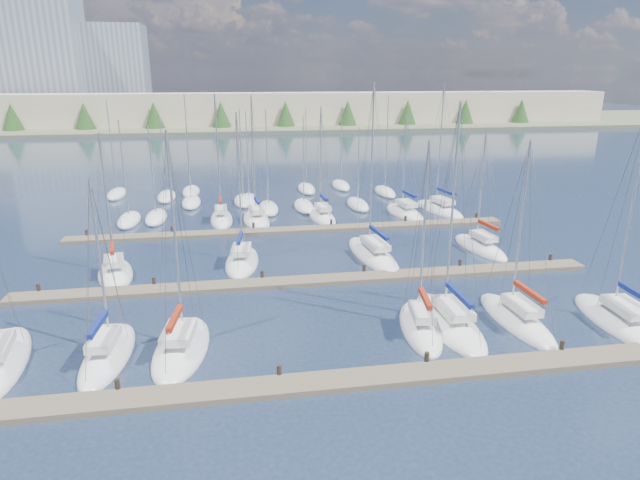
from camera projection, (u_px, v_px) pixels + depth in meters
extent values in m
plane|color=#243148|center=(271.00, 177.00, 82.17)|extent=(400.00, 400.00, 0.00)
cube|color=#6B5E4C|center=(358.00, 379.00, 27.50)|extent=(44.00, 1.80, 0.35)
cylinder|color=#2D261C|center=(118.00, 389.00, 26.41)|extent=(0.26, 0.26, 1.10)
cylinder|color=#2D261C|center=(279.00, 375.00, 27.67)|extent=(0.26, 0.26, 1.10)
cylinder|color=#2D261C|center=(426.00, 361.00, 28.93)|extent=(0.26, 0.26, 1.10)
cylinder|color=#2D261C|center=(561.00, 349.00, 30.19)|extent=(0.26, 0.26, 1.10)
cube|color=#6B5E4C|center=(316.00, 281.00, 40.68)|extent=(44.00, 1.80, 0.35)
cylinder|color=#2D261C|center=(39.00, 291.00, 38.34)|extent=(0.26, 0.26, 1.10)
cylinder|color=#2D261C|center=(154.00, 284.00, 39.60)|extent=(0.26, 0.26, 1.10)
cylinder|color=#2D261C|center=(262.00, 278.00, 40.86)|extent=(0.26, 0.26, 1.10)
cylinder|color=#2D261C|center=(364.00, 271.00, 42.12)|extent=(0.26, 0.26, 1.10)
cylinder|color=#2D261C|center=(460.00, 266.00, 43.38)|extent=(0.26, 0.26, 1.10)
cylinder|color=#2D261C|center=(550.00, 260.00, 44.64)|extent=(0.26, 0.26, 1.10)
cube|color=#6B5E4C|center=(294.00, 230.00, 53.87)|extent=(44.00, 1.80, 0.35)
cylinder|color=#2D261C|center=(87.00, 235.00, 51.52)|extent=(0.26, 0.26, 1.10)
cylinder|color=#2D261C|center=(172.00, 232.00, 52.78)|extent=(0.26, 0.26, 1.10)
cylinder|color=#2D261C|center=(254.00, 228.00, 54.04)|extent=(0.26, 0.26, 1.10)
cylinder|color=#2D261C|center=(331.00, 224.00, 55.30)|extent=(0.26, 0.26, 1.10)
cylinder|color=#2D261C|center=(405.00, 221.00, 56.56)|extent=(0.26, 0.26, 1.10)
cylinder|color=#2D261C|center=(476.00, 218.00, 57.82)|extent=(0.26, 0.26, 1.10)
ellipsoid|color=white|center=(439.00, 210.00, 62.02)|extent=(4.21, 9.66, 1.60)
cube|color=maroon|center=(439.00, 210.00, 62.02)|extent=(2.13, 4.65, 0.12)
cube|color=silver|center=(442.00, 200.00, 61.22)|extent=(2.01, 3.47, 0.50)
cylinder|color=#9EA0A5|center=(440.00, 143.00, 60.42)|extent=(0.14, 0.14, 13.23)
cylinder|color=#9EA0A5|center=(446.00, 193.00, 60.23)|extent=(0.74, 3.89, 0.10)
cube|color=navy|center=(446.00, 192.00, 60.19)|extent=(0.88, 3.61, 0.30)
ellipsoid|color=white|center=(619.00, 323.00, 33.98)|extent=(3.70, 9.06, 1.60)
cube|color=silver|center=(627.00, 307.00, 33.17)|extent=(1.91, 3.21, 0.50)
cylinder|color=#9EA0A5|center=(632.00, 206.00, 32.44)|extent=(0.14, 0.14, 12.81)
cylinder|color=#9EA0A5|center=(638.00, 296.00, 32.19)|extent=(0.36, 3.72, 0.10)
cube|color=navy|center=(638.00, 294.00, 32.15)|extent=(0.54, 3.44, 0.30)
ellipsoid|color=white|center=(1.00, 364.00, 29.19)|extent=(3.92, 9.07, 1.60)
ellipsoid|color=white|center=(322.00, 218.00, 58.86)|extent=(2.91, 7.50, 1.60)
cube|color=maroon|center=(322.00, 218.00, 58.86)|extent=(1.50, 3.61, 0.12)
cube|color=silver|center=(323.00, 207.00, 58.13)|extent=(1.51, 2.66, 0.50)
cylinder|color=#9EA0A5|center=(321.00, 158.00, 57.49)|extent=(0.14, 0.14, 10.80)
cylinder|color=#9EA0A5|center=(324.00, 199.00, 57.27)|extent=(0.29, 3.09, 0.10)
cube|color=navy|center=(324.00, 198.00, 57.23)|extent=(0.48, 2.86, 0.30)
ellipsoid|color=white|center=(516.00, 321.00, 34.22)|extent=(2.54, 8.51, 1.60)
cube|color=black|center=(516.00, 321.00, 34.22)|extent=(1.31, 4.09, 0.12)
cube|color=silver|center=(522.00, 305.00, 33.43)|extent=(1.36, 2.99, 0.50)
cylinder|color=#9EA0A5|center=(521.00, 225.00, 33.00)|extent=(0.14, 0.14, 10.35)
cylinder|color=#9EA0A5|center=(530.00, 294.00, 32.49)|extent=(0.17, 3.56, 0.10)
cube|color=maroon|center=(530.00, 292.00, 32.45)|extent=(0.36, 3.28, 0.30)
ellipsoid|color=white|center=(404.00, 214.00, 60.62)|extent=(3.66, 8.26, 1.60)
cube|color=black|center=(404.00, 214.00, 60.62)|extent=(1.87, 3.98, 0.12)
cube|color=silver|center=(406.00, 203.00, 59.86)|extent=(1.84, 2.95, 0.50)
cylinder|color=#9EA0A5|center=(405.00, 160.00, 59.43)|extent=(0.14, 0.14, 9.84)
cylinder|color=#9EA0A5|center=(409.00, 195.00, 58.96)|extent=(0.46, 3.35, 0.10)
cube|color=navy|center=(409.00, 194.00, 58.93)|extent=(0.63, 3.11, 0.30)
ellipsoid|color=white|center=(108.00, 357.00, 29.93)|extent=(2.91, 7.82, 1.60)
cube|color=black|center=(108.00, 357.00, 29.93)|extent=(1.49, 3.76, 0.12)
cube|color=silver|center=(104.00, 339.00, 29.18)|extent=(1.49, 2.77, 0.50)
cylinder|color=#9EA0A5|center=(100.00, 260.00, 28.87)|extent=(0.14, 0.14, 8.97)
cylinder|color=#9EA0A5|center=(98.00, 327.00, 28.28)|extent=(0.33, 3.22, 0.10)
cube|color=navy|center=(98.00, 325.00, 28.25)|extent=(0.51, 2.98, 0.30)
ellipsoid|color=white|center=(480.00, 248.00, 48.48)|extent=(3.27, 8.02, 1.60)
cube|color=silver|center=(483.00, 236.00, 47.74)|extent=(1.63, 2.86, 0.50)
cylinder|color=#9EA0A5|center=(482.00, 186.00, 47.37)|extent=(0.14, 0.14, 9.22)
cylinder|color=#9EA0A5|center=(489.00, 227.00, 46.85)|extent=(0.47, 3.27, 0.10)
cube|color=maroon|center=(489.00, 225.00, 46.82)|extent=(0.64, 3.03, 0.30)
ellipsoid|color=white|center=(372.00, 256.00, 46.52)|extent=(3.76, 10.51, 1.60)
cube|color=silver|center=(375.00, 243.00, 45.66)|extent=(1.87, 3.73, 0.50)
cylinder|color=#9EA0A5|center=(372.00, 165.00, 44.96)|extent=(0.14, 0.14, 13.48)
cylinder|color=#9EA0A5|center=(379.00, 234.00, 44.59)|extent=(0.51, 4.31, 0.10)
cube|color=navy|center=(379.00, 233.00, 44.55)|extent=(0.68, 3.99, 0.30)
ellipsoid|color=white|center=(449.00, 324.00, 33.86)|extent=(2.97, 9.20, 1.60)
cube|color=silver|center=(453.00, 308.00, 33.04)|extent=(1.63, 3.22, 0.50)
cylinder|color=#9EA0A5|center=(453.00, 208.00, 32.37)|extent=(0.14, 0.14, 12.60)
cylinder|color=#9EA0A5|center=(459.00, 297.00, 32.03)|extent=(0.11, 3.86, 0.10)
cube|color=navy|center=(459.00, 295.00, 32.00)|extent=(0.31, 3.55, 0.30)
ellipsoid|color=white|center=(242.00, 263.00, 44.83)|extent=(3.55, 7.99, 1.60)
cube|color=maroon|center=(242.00, 263.00, 44.83)|extent=(1.81, 3.85, 0.12)
cube|color=silver|center=(241.00, 249.00, 44.08)|extent=(1.78, 2.86, 0.50)
cylinder|color=#9EA0A5|center=(239.00, 183.00, 43.44)|extent=(0.14, 0.14, 11.25)
cylinder|color=#9EA0A5|center=(240.00, 239.00, 43.18)|extent=(0.46, 3.24, 0.10)
cube|color=navy|center=(240.00, 238.00, 43.14)|extent=(0.63, 3.01, 0.30)
ellipsoid|color=white|center=(256.00, 221.00, 57.59)|extent=(3.30, 7.56, 1.60)
cube|color=silver|center=(256.00, 210.00, 56.86)|extent=(1.69, 2.69, 0.50)
cylinder|color=#9EA0A5|center=(253.00, 155.00, 56.03)|extent=(0.14, 0.14, 12.01)
cylinder|color=#9EA0A5|center=(257.00, 202.00, 56.00)|extent=(0.37, 3.08, 0.10)
cube|color=navy|center=(257.00, 200.00, 55.97)|extent=(0.54, 2.86, 0.30)
ellipsoid|color=white|center=(182.00, 350.00, 30.68)|extent=(3.87, 8.18, 1.60)
cube|color=maroon|center=(182.00, 350.00, 30.68)|extent=(1.97, 3.94, 0.12)
cube|color=silver|center=(179.00, 332.00, 29.91)|extent=(1.94, 2.93, 0.50)
cylinder|color=#9EA0A5|center=(175.00, 235.00, 29.28)|extent=(0.14, 0.14, 11.35)
cylinder|color=#9EA0A5|center=(175.00, 320.00, 29.00)|extent=(0.50, 3.30, 0.10)
cube|color=maroon|center=(175.00, 318.00, 28.97)|extent=(0.66, 3.06, 0.30)
ellipsoid|color=white|center=(420.00, 329.00, 33.19)|extent=(3.47, 7.70, 1.60)
cube|color=maroon|center=(420.00, 329.00, 33.19)|extent=(1.76, 3.71, 0.12)
cube|color=silver|center=(422.00, 312.00, 32.45)|extent=(1.67, 2.77, 0.50)
cylinder|color=#9EA0A5|center=(424.00, 229.00, 31.89)|extent=(0.14, 0.14, 10.50)
cylinder|color=#9EA0A5|center=(425.00, 300.00, 31.57)|extent=(0.59, 3.09, 0.10)
cube|color=maroon|center=(425.00, 298.00, 31.54)|extent=(0.75, 2.88, 0.30)
ellipsoid|color=white|center=(116.00, 275.00, 42.14)|extent=(3.90, 7.26, 1.60)
cube|color=black|center=(116.00, 275.00, 42.14)|extent=(1.97, 3.50, 0.12)
cube|color=silver|center=(114.00, 261.00, 41.44)|extent=(1.88, 2.64, 0.50)
cylinder|color=#9EA0A5|center=(107.00, 199.00, 40.84)|extent=(0.14, 0.14, 9.98)
cylinder|color=#9EA0A5|center=(112.00, 250.00, 40.64)|extent=(0.65, 2.86, 0.10)
cube|color=maroon|center=(112.00, 248.00, 40.60)|extent=(0.80, 2.67, 0.30)
ellipsoid|color=white|center=(222.00, 220.00, 57.90)|extent=(2.49, 7.79, 1.60)
cube|color=black|center=(222.00, 220.00, 57.90)|extent=(1.29, 3.74, 0.12)
cube|color=silver|center=(221.00, 209.00, 57.15)|extent=(1.34, 2.73, 0.50)
cylinder|color=#9EA0A5|center=(218.00, 153.00, 56.36)|extent=(0.14, 0.14, 12.18)
cylinder|color=#9EA0A5|center=(220.00, 201.00, 56.25)|extent=(0.16, 3.25, 0.10)
cube|color=maroon|center=(220.00, 200.00, 56.22)|extent=(0.36, 3.00, 0.30)
cylinder|color=#9EA0A5|center=(111.00, 146.00, 67.45)|extent=(0.12, 0.12, 11.20)
ellipsoid|color=white|center=(117.00, 194.00, 69.31)|extent=(2.20, 6.40, 1.40)
cylinder|color=#9EA0A5|center=(247.00, 154.00, 64.19)|extent=(0.12, 0.12, 10.14)
ellipsoid|color=white|center=(249.00, 201.00, 65.88)|extent=(2.20, 6.40, 1.40)
cylinder|color=#9EA0A5|center=(241.00, 153.00, 63.82)|extent=(0.12, 0.12, 10.49)
ellipsoid|color=white|center=(243.00, 201.00, 65.57)|extent=(2.20, 6.40, 1.40)
cylinder|color=#9EA0A5|center=(341.00, 145.00, 72.92)|extent=(0.12, 0.12, 10.06)
ellipsoid|color=white|center=(341.00, 186.00, 74.61)|extent=(2.20, 6.40, 1.40)
cylinder|color=#9EA0A5|center=(163.00, 155.00, 66.33)|extent=(0.12, 0.12, 9.39)
ellipsoid|color=white|center=(167.00, 197.00, 67.92)|extent=(2.20, 6.40, 1.40)
cylinder|color=#9EA0A5|center=(123.00, 169.00, 55.34)|extent=(0.12, 0.12, 9.85)
ellipsoid|color=white|center=(129.00, 220.00, 56.99)|extent=(2.20, 6.40, 1.40)
cylinder|color=#9EA0A5|center=(152.00, 169.00, 56.45)|extent=(0.12, 0.12, 9.30)
ellipsoid|color=white|center=(156.00, 218.00, 58.03)|extent=(2.20, 6.40, 1.40)
cylinder|color=#9EA0A5|center=(387.00, 143.00, 68.62)|extent=(0.12, 0.12, 11.68)
ellipsoid|color=white|center=(385.00, 192.00, 70.55)|extent=(2.20, 6.40, 1.40)
cylinder|color=#9EA0A5|center=(303.00, 160.00, 61.33)|extent=(0.12, 0.12, 9.76)
ellipsoid|color=white|center=(304.00, 207.00, 62.98)|extent=(2.20, 6.40, 1.40)
cylinder|color=#9EA0A5|center=(187.00, 142.00, 68.84)|extent=(0.12, 0.12, 11.95)
ellipsoid|color=white|center=(191.00, 192.00, 70.80)|extent=(2.20, 6.40, 1.40)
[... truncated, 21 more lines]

